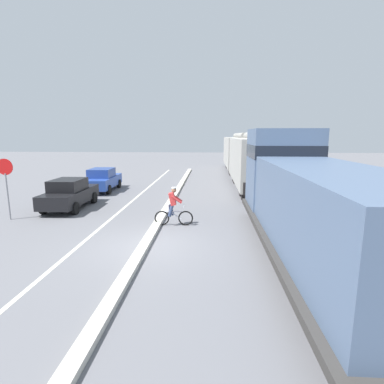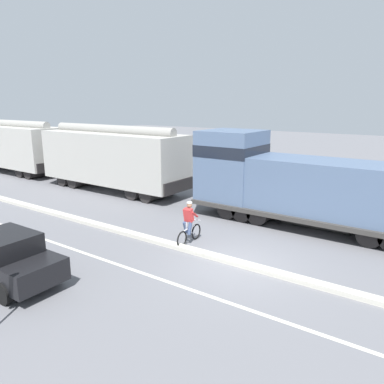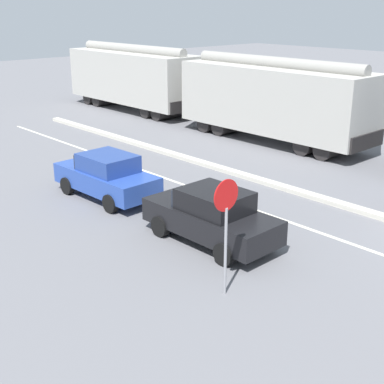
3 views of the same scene
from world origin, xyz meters
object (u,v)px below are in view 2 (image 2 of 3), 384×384
(hopper_car_lead, at_px, (113,159))
(hopper_car_middle, at_px, (12,146))
(parked_car_black, at_px, (5,257))
(locomotive, at_px, (300,187))
(cyclist, at_px, (189,224))

(hopper_car_lead, height_order, hopper_car_middle, same)
(hopper_car_lead, height_order, parked_car_black, hopper_car_lead)
(hopper_car_middle, xyz_separation_m, parked_car_black, (-10.78, -18.17, -1.26))
(hopper_car_lead, bearing_deg, parked_car_black, -148.63)
(locomotive, bearing_deg, hopper_car_lead, 90.00)
(parked_car_black, relative_size, cyclist, 2.46)
(parked_car_black, bearing_deg, hopper_car_middle, 59.32)
(locomotive, height_order, cyclist, locomotive)
(locomotive, xyz_separation_m, hopper_car_lead, (0.00, 12.16, 0.28))
(hopper_car_middle, bearing_deg, locomotive, -90.00)
(hopper_car_middle, height_order, cyclist, hopper_car_middle)
(hopper_car_middle, relative_size, parked_car_black, 2.51)
(hopper_car_lead, distance_m, parked_car_black, 12.69)
(locomotive, relative_size, parked_car_black, 2.75)
(parked_car_black, height_order, cyclist, cyclist)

